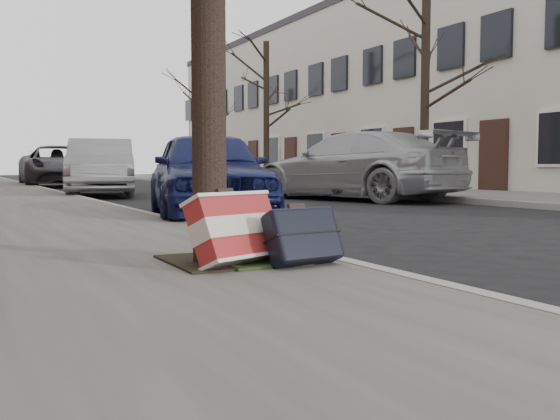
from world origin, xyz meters
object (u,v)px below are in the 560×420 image
suitcase_red (235,230)px  car_near_mid (101,167)px  car_near_front (208,174)px  suitcase_navy (303,235)px

suitcase_red → car_near_mid: car_near_mid is taller
car_near_mid → car_near_front: bearing=-78.5°
suitcase_red → car_near_front: car_near_front is taller
suitcase_navy → car_near_mid: 13.54m
suitcase_navy → car_near_mid: size_ratio=0.11×
car_near_front → suitcase_navy: bearing=-91.0°
suitcase_navy → car_near_front: (1.30, 5.18, 0.35)m
suitcase_navy → car_near_front: car_near_front is taller
suitcase_red → suitcase_navy: (0.41, -0.18, -0.04)m
suitcase_navy → car_near_front: size_ratio=0.13×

